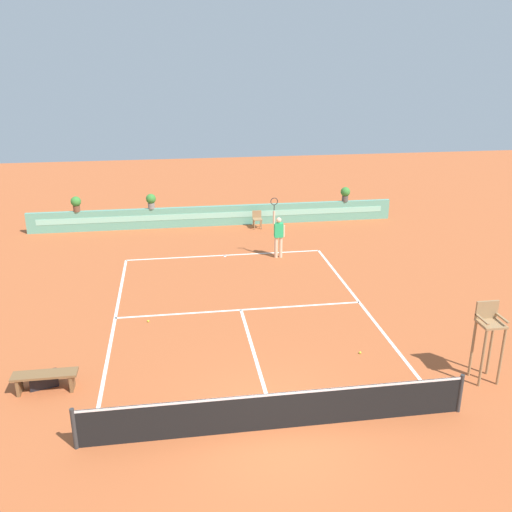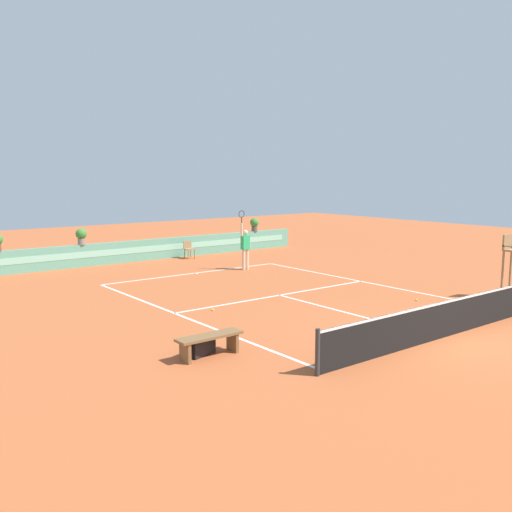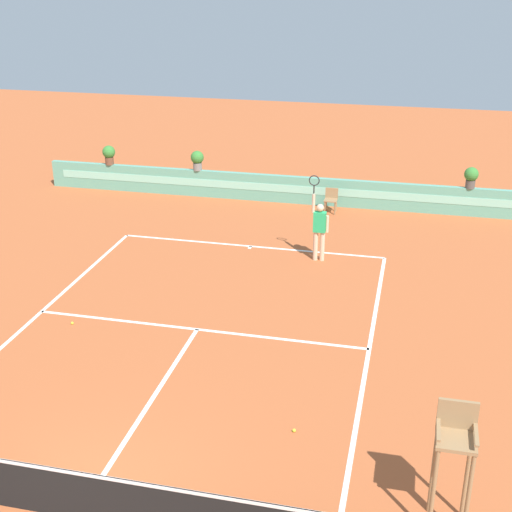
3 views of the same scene
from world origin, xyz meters
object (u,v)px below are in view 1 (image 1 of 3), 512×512
(tennis_player, at_px, (278,234))
(potted_plant_far_right, at_px, (345,193))
(tennis_ball_mid_court, at_px, (360,353))
(potted_plant_left, at_px, (151,200))
(tennis_ball_near_baseline, at_px, (148,321))
(ball_kid_chair, at_px, (257,219))
(potted_plant_far_left, at_px, (76,203))
(bench_courtside, at_px, (45,378))
(gear_bag, at_px, (44,380))
(umpire_chair, at_px, (488,333))

(tennis_player, xyz_separation_m, potted_plant_far_right, (4.44, 5.09, 0.36))
(tennis_player, relative_size, tennis_ball_mid_court, 38.01)
(potted_plant_left, relative_size, potted_plant_far_right, 1.00)
(tennis_ball_near_baseline, xyz_separation_m, potted_plant_left, (-0.07, 10.44, 1.38))
(ball_kid_chair, xyz_separation_m, tennis_ball_mid_court, (1.00, -12.67, -0.44))
(ball_kid_chair, distance_m, potted_plant_left, 5.23)
(tennis_ball_mid_court, relative_size, potted_plant_far_left, 0.09)
(tennis_ball_near_baseline, bearing_deg, bench_courtside, -124.36)
(potted_plant_far_right, bearing_deg, tennis_player, -131.08)
(tennis_ball_mid_court, bearing_deg, potted_plant_far_right, 74.77)
(ball_kid_chair, height_order, potted_plant_far_right, potted_plant_far_right)
(ball_kid_chair, distance_m, gear_bag, 15.07)
(umpire_chair, relative_size, tennis_ball_near_baseline, 31.47)
(ball_kid_chair, bearing_deg, potted_plant_far_right, 8.94)
(tennis_player, height_order, potted_plant_far_left, tennis_player)
(bench_courtside, bearing_deg, tennis_ball_near_baseline, 55.64)
(gear_bag, distance_m, potted_plant_left, 14.03)
(ball_kid_chair, bearing_deg, gear_bag, -120.17)
(ball_kid_chair, distance_m, tennis_ball_mid_court, 12.71)
(bench_courtside, bearing_deg, potted_plant_left, 80.39)
(bench_courtside, distance_m, tennis_ball_near_baseline, 4.33)
(bench_courtside, distance_m, potted_plant_far_left, 14.09)
(umpire_chair, bearing_deg, tennis_ball_near_baseline, 151.87)
(ball_kid_chair, height_order, tennis_ball_near_baseline, ball_kid_chair)
(potted_plant_far_left, bearing_deg, gear_bag, -85.70)
(umpire_chair, height_order, tennis_ball_near_baseline, umpire_chair)
(ball_kid_chair, relative_size, gear_bag, 1.21)
(umpire_chair, height_order, ball_kid_chair, umpire_chair)
(tennis_ball_mid_court, bearing_deg, gear_bag, -177.61)
(umpire_chair, xyz_separation_m, bench_courtside, (-11.21, 1.13, -0.97))
(umpire_chair, distance_m, tennis_player, 10.64)
(tennis_player, bearing_deg, tennis_ball_mid_court, -84.57)
(ball_kid_chair, bearing_deg, potted_plant_far_left, 175.14)
(umpire_chair, distance_m, tennis_ball_near_baseline, 10.03)
(tennis_ball_near_baseline, distance_m, potted_plant_far_right, 14.30)
(bench_courtside, relative_size, potted_plant_left, 2.21)
(ball_kid_chair, relative_size, potted_plant_far_right, 1.17)
(ball_kid_chair, distance_m, bench_courtside, 15.23)
(potted_plant_far_left, bearing_deg, tennis_ball_mid_court, -54.35)
(bench_courtside, bearing_deg, potted_plant_far_right, 49.13)
(potted_plant_far_right, bearing_deg, bench_courtside, -130.87)
(umpire_chair, xyz_separation_m, tennis_player, (-3.53, 10.04, -0.29))
(gear_bag, xyz_separation_m, tennis_player, (7.79, 8.67, 0.87))
(umpire_chair, relative_size, ball_kid_chair, 2.52)
(gear_bag, xyz_separation_m, tennis_ball_mid_court, (8.58, 0.36, -0.15))
(gear_bag, relative_size, tennis_player, 0.27)
(tennis_player, distance_m, tennis_ball_mid_court, 8.41)
(potted_plant_left, height_order, potted_plant_far_right, same)
(gear_bag, xyz_separation_m, potted_plant_far_right, (12.22, 13.76, 1.23))
(umpire_chair, bearing_deg, gear_bag, 173.10)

